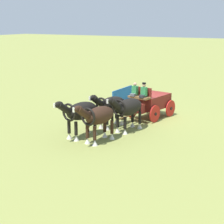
{
  "coord_description": "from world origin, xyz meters",
  "views": [
    {
      "loc": [
        22.2,
        9.34,
        6.36
      ],
      "look_at": [
        4.25,
        -0.66,
        1.2
      ],
      "focal_mm": 59.2,
      "sensor_mm": 36.0,
      "label": 1
    }
  ],
  "objects_px": {
    "draft_horse_rear_near": "(128,108)",
    "draft_horse_rear_off": "(110,105)",
    "draft_horse_lead_near": "(98,117)",
    "show_wagon": "(150,102)",
    "draft_horse_lead_off": "(80,112)"
  },
  "relations": [
    {
      "from": "draft_horse_rear_near",
      "to": "draft_horse_lead_off",
      "type": "xyz_separation_m",
      "value": [
        2.33,
        -1.73,
        0.05
      ]
    },
    {
      "from": "show_wagon",
      "to": "draft_horse_lead_near",
      "type": "bearing_deg",
      "value": -3.84
    },
    {
      "from": "show_wagon",
      "to": "draft_horse_lead_off",
      "type": "xyz_separation_m",
      "value": [
        5.75,
        -1.68,
        0.34
      ]
    },
    {
      "from": "show_wagon",
      "to": "draft_horse_lead_near",
      "type": "xyz_separation_m",
      "value": [
        5.98,
        -0.4,
        0.3
      ]
    },
    {
      "from": "draft_horse_rear_near",
      "to": "draft_horse_rear_off",
      "type": "relative_size",
      "value": 1.0
    },
    {
      "from": "draft_horse_rear_off",
      "to": "draft_horse_lead_near",
      "type": "distance_m",
      "value": 2.89
    },
    {
      "from": "draft_horse_lead_near",
      "to": "draft_horse_lead_off",
      "type": "relative_size",
      "value": 0.95
    },
    {
      "from": "draft_horse_rear_near",
      "to": "draft_horse_lead_near",
      "type": "height_order",
      "value": "draft_horse_lead_near"
    },
    {
      "from": "draft_horse_lead_near",
      "to": "draft_horse_lead_off",
      "type": "bearing_deg",
      "value": -100.3
    },
    {
      "from": "show_wagon",
      "to": "draft_horse_rear_near",
      "type": "relative_size",
      "value": 1.74
    },
    {
      "from": "draft_horse_rear_off",
      "to": "draft_horse_lead_off",
      "type": "bearing_deg",
      "value": -10.06
    },
    {
      "from": "show_wagon",
      "to": "draft_horse_rear_off",
      "type": "height_order",
      "value": "show_wagon"
    },
    {
      "from": "draft_horse_lead_off",
      "to": "draft_horse_rear_near",
      "type": "bearing_deg",
      "value": 143.38
    },
    {
      "from": "show_wagon",
      "to": "draft_horse_lead_near",
      "type": "relative_size",
      "value": 1.78
    },
    {
      "from": "show_wagon",
      "to": "draft_horse_lead_off",
      "type": "height_order",
      "value": "show_wagon"
    }
  ]
}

